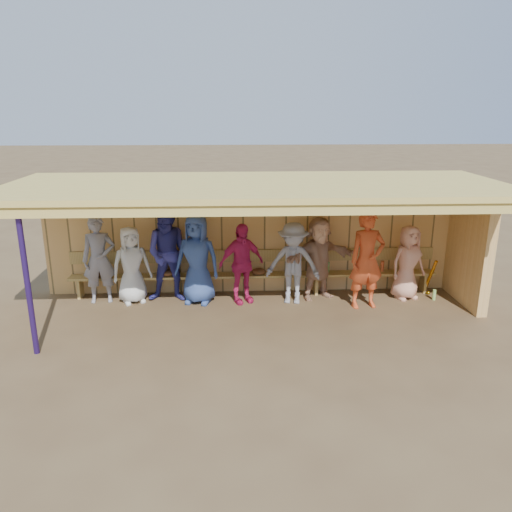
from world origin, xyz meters
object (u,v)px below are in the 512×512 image
(player_c, at_px, (170,254))
(player_b, at_px, (131,265))
(player_h, at_px, (408,262))
(player_d, at_px, (241,264))
(player_extra, at_px, (197,259))
(player_e, at_px, (293,263))
(player_g, at_px, (367,260))
(player_f, at_px, (319,258))
(player_a, at_px, (99,260))
(bench, at_px, (254,269))

(player_c, bearing_deg, player_b, -172.66)
(player_h, bearing_deg, player_d, 162.59)
(player_extra, bearing_deg, player_h, 14.11)
(player_b, distance_m, player_d, 2.18)
(player_b, bearing_deg, player_e, -27.61)
(player_g, bearing_deg, player_f, 138.93)
(player_h, distance_m, player_extra, 4.24)
(player_g, height_order, player_h, player_g)
(player_c, height_order, player_h, player_c)
(player_f, relative_size, player_h, 1.11)
(player_a, relative_size, player_g, 0.92)
(player_f, height_order, player_h, player_f)
(player_c, xyz_separation_m, player_d, (1.42, -0.17, -0.17))
(player_d, xyz_separation_m, bench, (0.28, 0.47, -0.28))
(player_e, distance_m, player_h, 2.35)
(player_b, xyz_separation_m, player_g, (4.59, -0.46, 0.18))
(player_b, relative_size, bench, 0.21)
(player_e, bearing_deg, player_extra, -170.53)
(player_b, relative_size, player_extra, 0.86)
(player_b, distance_m, bench, 2.49)
(player_b, bearing_deg, player_h, -25.04)
(player_a, height_order, player_extra, player_extra)
(player_h, bearing_deg, player_f, 158.18)
(player_b, height_order, player_e, player_e)
(player_g, xyz_separation_m, player_h, (0.96, 0.42, -0.19))
(player_a, relative_size, player_b, 1.13)
(player_g, bearing_deg, player_d, 162.41)
(bench, bearing_deg, player_c, -169.79)
(player_d, xyz_separation_m, player_h, (3.37, 0.06, -0.04))
(player_e, distance_m, player_extra, 1.89)
(player_c, bearing_deg, player_h, 1.38)
(player_c, height_order, player_d, player_c)
(player_f, distance_m, player_extra, 2.44)
(player_b, distance_m, player_f, 3.75)
(bench, bearing_deg, player_b, -171.48)
(player_a, xyz_separation_m, player_d, (2.82, -0.17, -0.07))
(player_a, height_order, player_d, player_a)
(player_c, xyz_separation_m, player_extra, (0.55, -0.13, -0.08))
(player_extra, bearing_deg, player_e, 10.67)
(player_f, distance_m, bench, 1.37)
(player_e, height_order, player_h, player_e)
(player_d, relative_size, bench, 0.21)
(player_f, distance_m, player_h, 1.81)
(player_f, bearing_deg, player_g, -50.97)
(player_a, bearing_deg, player_d, -12.21)
(player_e, relative_size, bench, 0.22)
(player_c, bearing_deg, player_d, -4.01)
(player_a, height_order, player_b, player_a)
(player_b, xyz_separation_m, player_e, (3.20, -0.17, 0.04))
(player_d, bearing_deg, player_g, -33.26)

